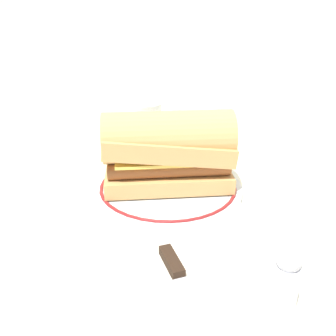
{
  "coord_description": "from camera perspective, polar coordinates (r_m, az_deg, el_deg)",
  "views": [
    {
      "loc": [
        0.06,
        -0.52,
        0.3
      ],
      "look_at": [
        -0.03,
        0.02,
        0.04
      ],
      "focal_mm": 38.65,
      "sensor_mm": 36.0,
      "label": 1
    }
  ],
  "objects": [
    {
      "name": "sausage_sandwich",
      "position": [
        0.59,
        0.0,
        2.93
      ],
      "size": [
        0.23,
        0.15,
        0.13
      ],
      "rotation": [
        0.0,
        0.0,
        0.25
      ],
      "color": "tan",
      "rests_on": "plate"
    },
    {
      "name": "plate",
      "position": [
        0.62,
        0.0,
        -3.11
      ],
      "size": [
        0.25,
        0.25,
        0.01
      ],
      "color": "white",
      "rests_on": "ground_plane"
    },
    {
      "name": "drinking_glass",
      "position": [
        0.79,
        -3.5,
        6.05
      ],
      "size": [
        0.07,
        0.07,
        0.1
      ],
      "color": "silver",
      "rests_on": "ground_plane"
    },
    {
      "name": "wall_back",
      "position": [
        0.93,
        5.76,
        24.78
      ],
      "size": [
        1.5,
        0.02,
        0.6
      ],
      "primitive_type": "cube",
      "color": "silver",
      "rests_on": "ground_plane"
    },
    {
      "name": "ground_plane",
      "position": [
        0.6,
        2.15,
        -5.02
      ],
      "size": [
        1.5,
        1.5,
        0.0
      ],
      "primitive_type": "plane",
      "color": "silver"
    },
    {
      "name": "salt_shaker",
      "position": [
        0.41,
        18.09,
        -16.38
      ],
      "size": [
        0.03,
        0.03,
        0.08
      ],
      "color": "white",
      "rests_on": "ground_plane"
    },
    {
      "name": "butter_knife",
      "position": [
        0.44,
        1.95,
        -16.96
      ],
      "size": [
        0.08,
        0.13,
        0.01
      ],
      "color": "silver",
      "rests_on": "ground_plane"
    }
  ]
}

